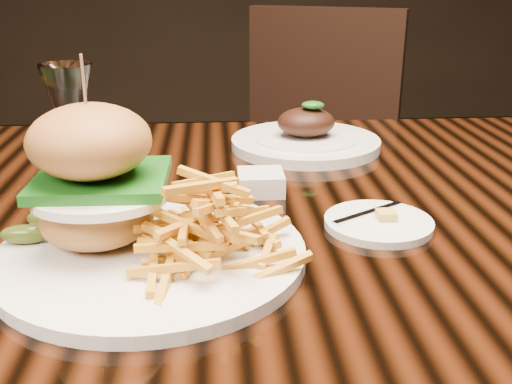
{
  "coord_description": "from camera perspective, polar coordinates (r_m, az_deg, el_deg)",
  "views": [
    {
      "loc": [
        -0.06,
        -0.79,
        1.06
      ],
      "look_at": [
        -0.01,
        -0.13,
        0.81
      ],
      "focal_mm": 42.0,
      "sensor_mm": 36.0,
      "label": 1
    }
  ],
  "objects": [
    {
      "name": "chair_far",
      "position": [
        1.77,
        5.26,
        3.51
      ],
      "size": [
        0.61,
        0.62,
        0.95
      ],
      "rotation": [
        0.0,
        0.0,
        -0.43
      ],
      "color": "black",
      "rests_on": "ground"
    },
    {
      "name": "wine_glass",
      "position": [
        0.84,
        -17.38,
        8.19
      ],
      "size": [
        0.07,
        0.07,
        0.19
      ],
      "color": "white",
      "rests_on": "dining_table"
    },
    {
      "name": "dining_table",
      "position": [
        0.88,
        0.18,
        -5.31
      ],
      "size": [
        1.6,
        0.9,
        0.75
      ],
      "color": "black",
      "rests_on": "ground"
    },
    {
      "name": "side_saucer",
      "position": [
        0.77,
        11.59,
        -2.86
      ],
      "size": [
        0.14,
        0.14,
        0.02
      ],
      "rotation": [
        0.0,
        0.0,
        0.03
      ],
      "color": "white",
      "rests_on": "dining_table"
    },
    {
      "name": "far_dish",
      "position": [
        1.09,
        4.74,
        5.07
      ],
      "size": [
        0.27,
        0.27,
        0.09
      ],
      "rotation": [
        0.0,
        0.0,
        -0.22
      ],
      "color": "white",
      "rests_on": "dining_table"
    },
    {
      "name": "burger_plate",
      "position": [
        0.66,
        -10.53,
        -1.63
      ],
      "size": [
        0.34,
        0.34,
        0.23
      ],
      "rotation": [
        0.0,
        0.0,
        -0.23
      ],
      "color": "white",
      "rests_on": "dining_table"
    },
    {
      "name": "ramekin",
      "position": [
        0.87,
        0.45,
        0.93
      ],
      "size": [
        0.07,
        0.07,
        0.03
      ],
      "primitive_type": "cube",
      "rotation": [
        0.0,
        0.0,
        -0.08
      ],
      "color": "white",
      "rests_on": "dining_table"
    }
  ]
}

